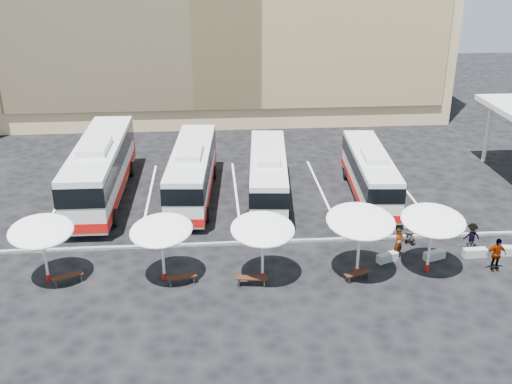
{
  "coord_description": "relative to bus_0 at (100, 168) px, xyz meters",
  "views": [
    {
      "loc": [
        -1.65,
        -30.33,
        16.46
      ],
      "look_at": [
        1.0,
        3.0,
        2.2
      ],
      "focal_mm": 42.0,
      "sensor_mm": 36.0,
      "label": 1
    }
  ],
  "objects": [
    {
      "name": "bay_lines",
      "position": [
        9.1,
        -0.01,
        -2.19
      ],
      "size": [
        24.15,
        12.0,
        0.01
      ],
      "color": "white",
      "rests_on": "ground"
    },
    {
      "name": "wood_bench_0",
      "position": [
        -0.09,
        -11.12,
        -1.83
      ],
      "size": [
        1.61,
        1.03,
        0.48
      ],
      "rotation": [
        0.0,
        0.0,
        0.42
      ],
      "color": "black",
      "rests_on": "ground"
    },
    {
      "name": "ground",
      "position": [
        9.1,
        -8.01,
        -2.2
      ],
      "size": [
        120.0,
        120.0,
        0.0
      ],
      "primitive_type": "plane",
      "color": "black",
      "rests_on": "ground"
    },
    {
      "name": "conc_bench_1",
      "position": [
        19.62,
        -10.12,
        -1.96
      ],
      "size": [
        1.32,
        0.8,
        0.47
      ],
      "primitive_type": "cube",
      "rotation": [
        0.0,
        0.0,
        0.32
      ],
      "color": "gray",
      "rests_on": "ground"
    },
    {
      "name": "curb_divider",
      "position": [
        9.1,
        -7.51,
        -2.12
      ],
      "size": [
        34.0,
        0.25,
        0.15
      ],
      "primitive_type": "cube",
      "color": "black",
      "rests_on": "ground"
    },
    {
      "name": "bus_1",
      "position": [
        6.14,
        -0.32,
        -0.27
      ],
      "size": [
        3.43,
        12.04,
        3.77
      ],
      "rotation": [
        0.0,
        0.0,
        -0.08
      ],
      "color": "silver",
      "rests_on": "ground"
    },
    {
      "name": "conc_bench_0",
      "position": [
        16.96,
        -10.14,
        -1.97
      ],
      "size": [
        1.3,
        0.87,
        0.47
      ],
      "primitive_type": "cube",
      "rotation": [
        0.0,
        0.0,
        0.41
      ],
      "color": "gray",
      "rests_on": "ground"
    },
    {
      "name": "bus_2",
      "position": [
        11.21,
        -1.26,
        -0.38
      ],
      "size": [
        3.35,
        11.37,
        3.56
      ],
      "rotation": [
        0.0,
        0.0,
        -0.09
      ],
      "color": "silver",
      "rests_on": "ground"
    },
    {
      "name": "bus_0",
      "position": [
        0.0,
        0.0,
        0.0
      ],
      "size": [
        3.29,
        13.59,
        4.3
      ],
      "rotation": [
        0.0,
        0.0,
        -0.01
      ],
      "color": "silver",
      "rests_on": "ground"
    },
    {
      "name": "conc_bench_3",
      "position": [
        24.16,
        -9.98,
        -1.95
      ],
      "size": [
        1.38,
        0.59,
        0.5
      ],
      "primitive_type": "cube",
      "rotation": [
        0.0,
        0.0,
        -0.11
      ],
      "color": "gray",
      "rests_on": "ground"
    },
    {
      "name": "bus_3",
      "position": [
        18.18,
        -1.15,
        -0.45
      ],
      "size": [
        3.08,
        10.91,
        3.42
      ],
      "rotation": [
        0.0,
        0.0,
        -0.07
      ],
      "color": "silver",
      "rests_on": "ground"
    },
    {
      "name": "sunshade_3",
      "position": [
        14.94,
        -11.47,
        0.96
      ],
      "size": [
        3.68,
        3.72,
        3.72
      ],
      "rotation": [
        0.0,
        0.0,
        0.04
      ],
      "color": "silver",
      "rests_on": "ground"
    },
    {
      "name": "sunshade_2",
      "position": [
        9.93,
        -11.49,
        0.72
      ],
      "size": [
        3.62,
        3.66,
        3.43
      ],
      "rotation": [
        0.0,
        0.0,
        0.11
      ],
      "color": "silver",
      "rests_on": "ground"
    },
    {
      "name": "sunshade_4",
      "position": [
        18.79,
        -11.31,
        0.78
      ],
      "size": [
        3.77,
        3.81,
        3.5
      ],
      "rotation": [
        0.0,
        0.0,
        -0.14
      ],
      "color": "silver",
      "rests_on": "ground"
    },
    {
      "name": "passenger_1",
      "position": [
        18.82,
        -8.17,
        -1.34
      ],
      "size": [
        1.06,
        1.03,
        1.72
      ],
      "primitive_type": "imported",
      "rotation": [
        0.0,
        0.0,
        2.45
      ],
      "color": "black",
      "rests_on": "ground"
    },
    {
      "name": "passenger_0",
      "position": [
        17.65,
        -9.75,
        -1.31
      ],
      "size": [
        0.77,
        0.7,
        1.77
      ],
      "primitive_type": "imported",
      "rotation": [
        0.0,
        0.0,
        0.57
      ],
      "color": "black",
      "rests_on": "ground"
    },
    {
      "name": "conc_bench_2",
      "position": [
        21.97,
        -10.03,
        -1.95
      ],
      "size": [
        1.33,
        0.49,
        0.49
      ],
      "primitive_type": "cube",
      "rotation": [
        0.0,
        0.0,
        0.04
      ],
      "color": "gray",
      "rests_on": "ground"
    },
    {
      "name": "wood_bench_1",
      "position": [
        5.75,
        -11.64,
        -1.84
      ],
      "size": [
        1.59,
        0.77,
        0.47
      ],
      "rotation": [
        0.0,
        0.0,
        0.24
      ],
      "color": "black",
      "rests_on": "ground"
    },
    {
      "name": "passenger_3",
      "position": [
        22.12,
        -9.05,
        -1.42
      ],
      "size": [
        1.04,
        0.64,
        1.56
      ],
      "primitive_type": "imported",
      "rotation": [
        0.0,
        0.0,
        3.21
      ],
      "color": "black",
      "rests_on": "ground"
    },
    {
      "name": "passenger_2",
      "position": [
        22.41,
        -11.52,
        -1.26
      ],
      "size": [
        1.11,
        0.48,
        1.87
      ],
      "primitive_type": "imported",
      "rotation": [
        0.0,
        0.0,
        0.02
      ],
      "color": "black",
      "rests_on": "ground"
    },
    {
      "name": "sunshade_1",
      "position": [
        4.83,
        -11.1,
        0.66
      ],
      "size": [
        4.18,
        4.21,
        3.37
      ],
      "rotation": [
        0.0,
        0.0,
        -0.38
      ],
      "color": "silver",
      "rests_on": "ground"
    },
    {
      "name": "wood_bench_3",
      "position": [
        14.85,
        -11.97,
        -1.86
      ],
      "size": [
        1.49,
        0.83,
        0.44
      ],
      "rotation": [
        0.0,
        0.0,
        0.33
      ],
      "color": "black",
      "rests_on": "ground"
    },
    {
      "name": "sunshade_0",
      "position": [
        -1.18,
        -10.77,
        0.68
      ],
      "size": [
        4.0,
        4.03,
        3.39
      ],
      "rotation": [
        0.0,
        0.0,
        0.27
      ],
      "color": "silver",
      "rests_on": "ground"
    },
    {
      "name": "wood_bench_2",
      "position": [
        9.33,
        -12.07,
        -1.82
      ],
      "size": [
        1.66,
        0.64,
        0.5
      ],
      "rotation": [
        0.0,
        0.0,
        -0.13
      ],
      "color": "black",
      "rests_on": "ground"
    }
  ]
}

